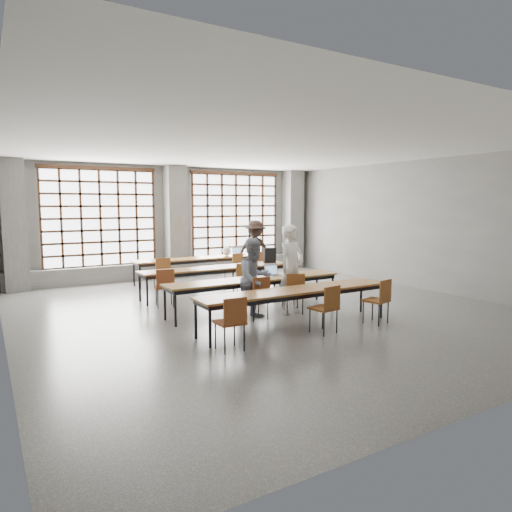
# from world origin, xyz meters

# --- Properties ---
(floor) EXTENTS (11.00, 11.00, 0.00)m
(floor) POSITION_xyz_m (0.00, 0.00, 0.00)
(floor) COLOR #484846
(floor) RESTS_ON ground
(ceiling) EXTENTS (11.00, 11.00, 0.00)m
(ceiling) POSITION_xyz_m (0.00, 0.00, 3.50)
(ceiling) COLOR silver
(ceiling) RESTS_ON floor
(wall_back) EXTENTS (10.00, 0.00, 10.00)m
(wall_back) POSITION_xyz_m (0.00, 5.50, 1.75)
(wall_back) COLOR #5B5B58
(wall_back) RESTS_ON floor
(wall_right) EXTENTS (0.00, 11.00, 11.00)m
(wall_right) POSITION_xyz_m (5.00, 0.00, 1.75)
(wall_right) COLOR #5B5B58
(wall_right) RESTS_ON floor
(column_left) EXTENTS (0.60, 0.55, 3.50)m
(column_left) POSITION_xyz_m (-4.50, 5.22, 1.75)
(column_left) COLOR #535351
(column_left) RESTS_ON floor
(column_mid) EXTENTS (0.60, 0.55, 3.50)m
(column_mid) POSITION_xyz_m (0.00, 5.22, 1.75)
(column_mid) COLOR #535351
(column_mid) RESTS_ON floor
(column_right) EXTENTS (0.60, 0.55, 3.50)m
(column_right) POSITION_xyz_m (4.50, 5.22, 1.75)
(column_right) COLOR #535351
(column_right) RESTS_ON floor
(window_left) EXTENTS (3.32, 0.12, 3.00)m
(window_left) POSITION_xyz_m (-2.25, 5.42, 1.90)
(window_left) COLOR white
(window_left) RESTS_ON wall_back
(window_right) EXTENTS (3.32, 0.12, 3.00)m
(window_right) POSITION_xyz_m (2.25, 5.42, 1.90)
(window_right) COLOR white
(window_right) RESTS_ON wall_back
(sill_ledge) EXTENTS (9.80, 0.35, 0.50)m
(sill_ledge) POSITION_xyz_m (0.00, 5.30, 0.25)
(sill_ledge) COLOR #535351
(sill_ledge) RESTS_ON floor
(desk_row_a) EXTENTS (4.00, 0.70, 0.73)m
(desk_row_a) POSITION_xyz_m (0.30, 4.02, 0.66)
(desk_row_a) COLOR brown
(desk_row_a) RESTS_ON floor
(desk_row_b) EXTENTS (4.00, 0.70, 0.73)m
(desk_row_b) POSITION_xyz_m (-0.16, 1.94, 0.66)
(desk_row_b) COLOR brown
(desk_row_b) RESTS_ON floor
(desk_row_c) EXTENTS (4.00, 0.70, 0.73)m
(desk_row_c) POSITION_xyz_m (-0.25, -0.07, 0.66)
(desk_row_c) COLOR brown
(desk_row_c) RESTS_ON floor
(desk_row_d) EXTENTS (4.00, 0.70, 0.73)m
(desk_row_d) POSITION_xyz_m (-0.23, -1.57, 0.66)
(desk_row_d) COLOR brown
(desk_row_d) RESTS_ON floor
(chair_back_left) EXTENTS (0.47, 0.47, 0.88)m
(chair_back_left) POSITION_xyz_m (-1.11, 3.39, 0.54)
(chair_back_left) COLOR brown
(chair_back_left) RESTS_ON floor
(chair_back_mid) EXTENTS (0.51, 0.51, 0.88)m
(chair_back_mid) POSITION_xyz_m (1.12, 3.40, 0.54)
(chair_back_mid) COLOR brown
(chair_back_mid) RESTS_ON floor
(chair_back_right) EXTENTS (0.51, 0.51, 0.88)m
(chair_back_right) POSITION_xyz_m (1.92, 3.40, 0.54)
(chair_back_right) COLOR brown
(chair_back_right) RESTS_ON floor
(chair_mid_left) EXTENTS (0.50, 0.50, 0.88)m
(chair_mid_left) POSITION_xyz_m (-1.78, 1.31, 0.54)
(chair_mid_left) COLOR maroon
(chair_mid_left) RESTS_ON floor
(chair_mid_centre) EXTENTS (0.50, 0.51, 0.88)m
(chair_mid_centre) POSITION_xyz_m (0.22, 1.31, 0.54)
(chair_mid_centre) COLOR brown
(chair_mid_centre) RESTS_ON floor
(chair_mid_right) EXTENTS (0.50, 0.51, 0.88)m
(chair_mid_right) POSITION_xyz_m (1.62, 1.31, 0.54)
(chair_mid_right) COLOR brown
(chair_mid_right) RESTS_ON floor
(chair_front_left) EXTENTS (0.44, 0.44, 0.88)m
(chair_front_left) POSITION_xyz_m (-0.55, -0.70, 0.54)
(chair_front_left) COLOR maroon
(chair_front_left) RESTS_ON floor
(chair_front_right) EXTENTS (0.53, 0.53, 0.88)m
(chair_front_right) POSITION_xyz_m (0.33, -0.70, 0.54)
(chair_front_right) COLOR brown
(chair_front_right) RESTS_ON floor
(chair_near_left) EXTENTS (0.43, 0.43, 0.88)m
(chair_near_left) POSITION_xyz_m (-1.93, -2.19, 0.54)
(chair_near_left) COLOR brown
(chair_near_left) RESTS_ON floor
(chair_near_mid) EXTENTS (0.48, 0.48, 0.88)m
(chair_near_mid) POSITION_xyz_m (-0.02, -2.19, 0.54)
(chair_near_mid) COLOR brown
(chair_near_mid) RESTS_ON floor
(chair_near_right) EXTENTS (0.51, 0.51, 0.88)m
(chair_near_right) POSITION_xyz_m (1.29, -2.19, 0.54)
(chair_near_right) COLOR brown
(chair_near_right) RESTS_ON floor
(student_male) EXTENTS (0.78, 0.62, 1.88)m
(student_male) POSITION_xyz_m (0.35, -0.57, 0.94)
(student_male) COLOR silver
(student_male) RESTS_ON floor
(student_female) EXTENTS (0.87, 0.71, 1.64)m
(student_female) POSITION_xyz_m (-0.55, -0.57, 0.82)
(student_female) COLOR #172447
(student_female) RESTS_ON floor
(student_back) EXTENTS (1.28, 0.89, 1.82)m
(student_back) POSITION_xyz_m (1.90, 3.52, 0.91)
(student_back) COLOR black
(student_back) RESTS_ON floor
(laptop_front) EXTENTS (0.39, 0.34, 0.26)m
(laptop_front) POSITION_xyz_m (0.29, 0.04, 0.79)
(laptop_front) COLOR silver
(laptop_front) RESTS_ON desk_row_c
(laptop_back) EXTENTS (0.36, 0.31, 0.26)m
(laptop_back) POSITION_xyz_m (1.65, 4.13, 0.79)
(laptop_back) COLOR #AEAEB2
(laptop_back) RESTS_ON desk_row_a
(mouse) EXTENTS (0.11, 0.09, 0.04)m
(mouse) POSITION_xyz_m (0.70, -0.09, 0.75)
(mouse) COLOR white
(mouse) RESTS_ON desk_row_c
(green_box) EXTENTS (0.26, 0.11, 0.09)m
(green_box) POSITION_xyz_m (-0.30, 0.01, 0.78)
(green_box) COLOR green
(green_box) RESTS_ON desk_row_c
(phone) EXTENTS (0.14, 0.10, 0.01)m
(phone) POSITION_xyz_m (-0.07, -0.17, 0.74)
(phone) COLOR black
(phone) RESTS_ON desk_row_c
(paper_sheet_a) EXTENTS (0.36, 0.33, 0.00)m
(paper_sheet_a) POSITION_xyz_m (-0.76, 1.99, 0.73)
(paper_sheet_a) COLOR white
(paper_sheet_a) RESTS_ON desk_row_b
(paper_sheet_b) EXTENTS (0.34, 0.28, 0.00)m
(paper_sheet_b) POSITION_xyz_m (-0.46, 1.89, 0.73)
(paper_sheet_b) COLOR white
(paper_sheet_b) RESTS_ON desk_row_b
(paper_sheet_c) EXTENTS (0.31, 0.23, 0.00)m
(paper_sheet_c) POSITION_xyz_m (-0.06, 1.94, 0.73)
(paper_sheet_c) COLOR white
(paper_sheet_c) RESTS_ON desk_row_b
(backpack) EXTENTS (0.37, 0.29, 0.40)m
(backpack) POSITION_xyz_m (1.44, 1.99, 0.93)
(backpack) COLOR black
(backpack) RESTS_ON desk_row_b
(plastic_bag) EXTENTS (0.28, 0.23, 0.29)m
(plastic_bag) POSITION_xyz_m (1.20, 4.07, 0.87)
(plastic_bag) COLOR white
(plastic_bag) RESTS_ON desk_row_a
(red_pouch) EXTENTS (0.22, 0.15, 0.06)m
(red_pouch) POSITION_xyz_m (-1.93, -2.12, 0.50)
(red_pouch) COLOR #A61414
(red_pouch) RESTS_ON chair_near_left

